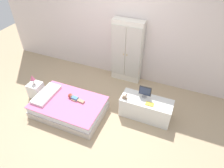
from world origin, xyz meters
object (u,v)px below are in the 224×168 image
object	(u,v)px
table_lamp	(32,78)
tv_monitor	(145,91)
bed	(69,107)
doll	(73,97)
wardrobe	(127,52)
tv_stand	(146,108)
nightstand	(36,90)
rocking_horse_toy	(125,96)
book_yellow	(150,104)

from	to	relation	value
table_lamp	tv_monitor	distance (m)	2.43
bed	tv_monitor	distance (m)	1.61
doll	wardrobe	distance (m)	1.64
tv_monitor	tv_stand	bearing A→B (deg)	-44.11
nightstand	wardrobe	world-z (taller)	wardrobe
tv_stand	rocking_horse_toy	bearing A→B (deg)	-163.71
tv_stand	tv_monitor	xyz separation A→B (m)	(-0.07, 0.07, 0.37)
rocking_horse_toy	table_lamp	bearing A→B (deg)	-173.35
nightstand	book_yellow	xyz separation A→B (m)	(2.54, 0.27, 0.28)
wardrobe	tv_stand	size ratio (longest dim) A/B	1.52
tv_stand	book_yellow	world-z (taller)	book_yellow
table_lamp	wardrobe	distance (m)	2.20
nightstand	book_yellow	distance (m)	2.57
nightstand	table_lamp	distance (m)	0.34
table_lamp	tv_monitor	xyz separation A→B (m)	(2.39, 0.43, 0.07)
nightstand	wardrobe	size ratio (longest dim) A/B	0.23
tv_stand	rocking_horse_toy	world-z (taller)	rocking_horse_toy
nightstand	tv_stand	xyz separation A→B (m)	(2.47, 0.36, 0.05)
tv_monitor	wardrobe	bearing A→B (deg)	126.31
table_lamp	book_yellow	distance (m)	2.56
nightstand	rocking_horse_toy	size ratio (longest dim) A/B	2.64
nightstand	rocking_horse_toy	xyz separation A→B (m)	(2.05, 0.24, 0.34)
bed	nightstand	distance (m)	0.98
tv_stand	rocking_horse_toy	size ratio (longest dim) A/B	7.62
rocking_horse_toy	wardrobe	bearing A→B (deg)	108.10
tv_monitor	rocking_horse_toy	xyz separation A→B (m)	(-0.34, -0.19, -0.08)
wardrobe	tv_stand	world-z (taller)	wardrobe
bed	tv_stand	distance (m)	1.59
wardrobe	tv_monitor	distance (m)	1.24
doll	tv_monitor	distance (m)	1.47
rocking_horse_toy	book_yellow	bearing A→B (deg)	3.15
bed	table_lamp	world-z (taller)	table_lamp
tv_monitor	nightstand	bearing A→B (deg)	-169.80
wardrobe	bed	bearing A→B (deg)	-114.17
bed	wardrobe	bearing A→B (deg)	65.83
table_lamp	book_yellow	bearing A→B (deg)	5.98
doll	bed	bearing A→B (deg)	-112.39
nightstand	rocking_horse_toy	distance (m)	2.09
book_yellow	bed	bearing A→B (deg)	-165.06
rocking_horse_toy	book_yellow	distance (m)	0.49
bed	tv_monitor	world-z (taller)	tv_monitor
wardrobe	tv_stand	distance (m)	1.43
doll	book_yellow	size ratio (longest dim) A/B	2.50
book_yellow	tv_monitor	bearing A→B (deg)	132.29
doll	table_lamp	distance (m)	1.03
bed	tv_stand	size ratio (longest dim) A/B	1.42
doll	nightstand	world-z (taller)	doll
tv_stand	table_lamp	bearing A→B (deg)	-171.69
nightstand	bed	bearing A→B (deg)	-9.12
nightstand	table_lamp	size ratio (longest dim) A/B	1.48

